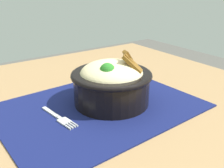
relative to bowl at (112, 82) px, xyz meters
name	(u,v)px	position (x,y,z in m)	size (l,w,h in m)	color
table	(88,137)	(0.07, 0.00, -0.13)	(1.07, 0.97, 0.73)	#99754C
placemat	(100,107)	(0.04, 0.00, -0.06)	(0.46, 0.35, 0.00)	#11194C
bowl	(112,82)	(0.00, 0.00, 0.00)	(0.20, 0.20, 0.13)	black
fork	(59,118)	(0.14, 0.00, -0.05)	(0.03, 0.13, 0.00)	#BDBDBD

